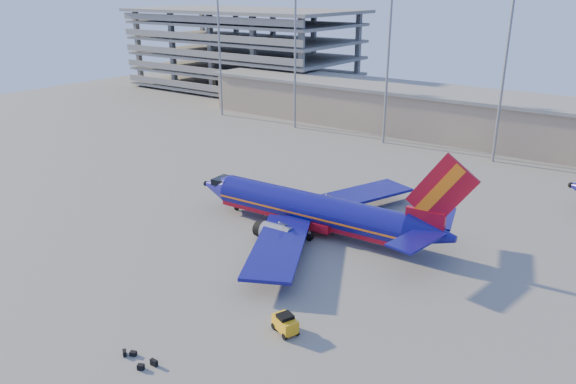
# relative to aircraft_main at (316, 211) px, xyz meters

# --- Properties ---
(ground) EXTENTS (220.00, 220.00, 0.00)m
(ground) POSITION_rel_aircraft_main_xyz_m (-6.96, -5.46, -2.54)
(ground) COLOR slate
(ground) RESTS_ON ground
(terminal_building) EXTENTS (122.00, 16.00, 8.50)m
(terminal_building) POSITION_rel_aircraft_main_xyz_m (3.04, 52.54, 1.77)
(terminal_building) COLOR gray
(terminal_building) RESTS_ON ground
(parking_garage) EXTENTS (62.00, 32.00, 21.40)m
(parking_garage) POSITION_rel_aircraft_main_xyz_m (-68.96, 68.58, 9.19)
(parking_garage) COLOR slate
(parking_garage) RESTS_ON ground
(light_mast_row) EXTENTS (101.60, 1.60, 28.65)m
(light_mast_row) POSITION_rel_aircraft_main_xyz_m (-1.96, 40.54, 15.01)
(light_mast_row) COLOR gray
(light_mast_row) RESTS_ON ground
(aircraft_main) EXTENTS (35.16, 33.78, 11.90)m
(aircraft_main) POSITION_rel_aircraft_main_xyz_m (0.00, 0.00, 0.00)
(aircraft_main) COLOR navy
(aircraft_main) RESTS_ON ground
(baggage_tug) EXTENTS (2.69, 2.19, 1.67)m
(baggage_tug) POSITION_rel_aircraft_main_xyz_m (9.27, -18.71, -1.67)
(baggage_tug) COLOR #ECA415
(baggage_tug) RESTS_ON ground
(luggage_pile) EXTENTS (3.45, 1.32, 0.51)m
(luggage_pile) POSITION_rel_aircraft_main_xyz_m (2.55, -28.49, -2.33)
(luggage_pile) COLOR black
(luggage_pile) RESTS_ON ground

